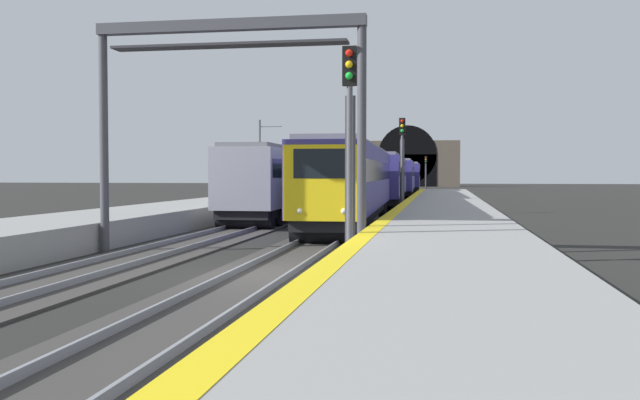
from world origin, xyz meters
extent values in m
plane|color=black|center=(0.00, 0.00, 0.00)|extent=(320.00, 320.00, 0.00)
cube|color=gray|center=(0.00, -4.40, 0.47)|extent=(112.00, 4.59, 0.95)
cube|color=yellow|center=(0.00, -2.36, 0.95)|extent=(112.00, 0.50, 0.01)
cube|color=#383533|center=(0.00, 0.00, 0.03)|extent=(160.00, 3.00, 0.06)
cube|color=gray|center=(0.00, 0.72, 0.14)|extent=(160.00, 0.07, 0.15)
cube|color=gray|center=(0.00, -0.72, 0.14)|extent=(160.00, 0.07, 0.15)
cube|color=#383533|center=(0.00, 4.55, 0.03)|extent=(160.00, 3.19, 0.06)
cube|color=gray|center=(0.00, 5.26, 0.14)|extent=(160.00, 0.07, 0.15)
cube|color=gray|center=(0.00, 3.83, 0.14)|extent=(160.00, 0.07, 0.15)
cube|color=navy|center=(16.73, 0.00, 2.32)|extent=(19.77, 3.31, 2.81)
cube|color=black|center=(16.73, 0.00, 2.67)|extent=(18.99, 3.32, 0.87)
cube|color=slate|center=(16.73, 0.00, 3.83)|extent=(19.17, 2.88, 0.20)
cube|color=black|center=(16.73, 0.00, 0.74)|extent=(19.37, 2.96, 0.48)
cylinder|color=black|center=(7.93, -0.24, 0.43)|extent=(0.94, 2.58, 0.87)
cylinder|color=black|center=(9.73, -0.19, 0.43)|extent=(0.94, 2.58, 0.87)
cylinder|color=black|center=(23.74, 0.19, 0.43)|extent=(0.94, 2.58, 0.87)
cylinder|color=black|center=(25.54, 0.24, 0.43)|extent=(0.94, 2.58, 0.87)
cube|color=yellow|center=(6.84, -0.26, 2.23)|extent=(0.19, 2.67, 2.62)
cube|color=black|center=(6.79, -0.27, 2.89)|extent=(0.09, 1.95, 1.01)
sphere|color=#F2EACC|center=(6.81, -1.03, 1.27)|extent=(0.20, 0.20, 0.20)
sphere|color=#F2EACC|center=(6.76, 0.50, 1.27)|extent=(0.20, 0.20, 0.20)
cube|color=navy|center=(37.08, 0.00, 2.32)|extent=(19.77, 3.31, 2.81)
cube|color=black|center=(37.08, 0.00, 2.82)|extent=(18.99, 3.32, 0.91)
cube|color=slate|center=(37.08, 0.00, 3.83)|extent=(19.17, 2.88, 0.20)
cube|color=black|center=(37.08, 0.00, 0.74)|extent=(19.37, 2.96, 0.48)
cylinder|color=black|center=(28.66, -0.23, 0.43)|extent=(0.94, 2.58, 0.87)
cylinder|color=black|center=(30.46, -0.18, 0.43)|extent=(0.94, 2.58, 0.87)
cylinder|color=black|center=(43.70, 0.18, 0.43)|extent=(0.94, 2.58, 0.87)
cylinder|color=black|center=(45.50, 0.23, 0.43)|extent=(0.94, 2.58, 0.87)
cube|color=navy|center=(57.43, 0.00, 2.32)|extent=(19.77, 3.31, 2.81)
cube|color=black|center=(57.43, 0.00, 2.75)|extent=(18.99, 3.32, 0.92)
cube|color=slate|center=(57.43, 0.00, 3.83)|extent=(19.17, 2.88, 0.20)
cube|color=black|center=(57.43, 0.00, 0.74)|extent=(19.37, 2.96, 0.48)
cylinder|color=black|center=(49.00, -0.23, 0.43)|extent=(0.94, 2.58, 0.87)
cylinder|color=black|center=(50.80, -0.18, 0.43)|extent=(0.94, 2.58, 0.87)
cylinder|color=black|center=(64.05, 0.18, 0.43)|extent=(0.94, 2.58, 0.87)
cylinder|color=black|center=(65.85, 0.23, 0.43)|extent=(0.94, 2.58, 0.87)
cube|color=navy|center=(77.77, 0.00, 2.32)|extent=(19.77, 3.31, 2.81)
cube|color=black|center=(77.77, 0.00, 2.61)|extent=(18.99, 3.32, 0.84)
cube|color=slate|center=(77.77, 0.00, 3.83)|extent=(19.17, 2.88, 0.20)
cube|color=black|center=(77.77, 0.00, 0.74)|extent=(19.37, 2.96, 0.48)
cylinder|color=black|center=(69.31, -0.23, 0.43)|extent=(0.94, 2.58, 0.87)
cylinder|color=black|center=(71.11, -0.18, 0.43)|extent=(0.94, 2.58, 0.87)
cylinder|color=black|center=(84.44, 0.18, 0.43)|extent=(0.94, 2.58, 0.87)
cylinder|color=black|center=(86.24, 0.23, 0.43)|extent=(0.94, 2.58, 0.87)
cube|color=gray|center=(22.53, 4.55, 2.32)|extent=(19.45, 3.07, 2.82)
cube|color=black|center=(22.53, 4.55, 2.78)|extent=(18.67, 3.09, 0.84)
cube|color=slate|center=(22.53, 4.55, 3.83)|extent=(18.86, 2.64, 0.20)
cube|color=black|center=(22.53, 4.55, 0.74)|extent=(19.06, 2.72, 0.48)
cylinder|color=black|center=(31.26, 4.66, 0.43)|extent=(0.90, 2.60, 0.86)
cylinder|color=black|center=(29.46, 4.64, 0.43)|extent=(0.90, 2.60, 0.86)
cylinder|color=black|center=(15.61, 4.45, 0.43)|extent=(0.90, 2.60, 0.86)
cylinder|color=black|center=(13.81, 4.43, 0.43)|extent=(0.90, 2.60, 0.86)
cube|color=yellow|center=(32.28, 4.67, 2.22)|extent=(0.16, 2.70, 2.61)
cube|color=black|center=(32.33, 4.67, 2.89)|extent=(0.07, 1.97, 1.02)
sphere|color=#F2EACC|center=(32.33, 5.45, 1.26)|extent=(0.20, 0.20, 0.20)
sphere|color=#F2EACC|center=(32.35, 3.90, 1.26)|extent=(0.20, 0.20, 0.20)
cube|color=gray|center=(42.59, 4.55, 2.32)|extent=(19.45, 3.07, 2.82)
cube|color=black|center=(42.59, 4.55, 2.72)|extent=(18.67, 3.09, 0.80)
cube|color=slate|center=(42.59, 4.55, 3.83)|extent=(18.86, 2.64, 0.20)
cube|color=black|center=(42.59, 4.55, 0.74)|extent=(19.06, 2.72, 0.48)
cylinder|color=black|center=(51.22, 4.66, 0.43)|extent=(0.90, 2.60, 0.86)
cylinder|color=black|center=(49.42, 4.64, 0.43)|extent=(0.90, 2.60, 0.86)
cylinder|color=black|center=(35.76, 4.46, 0.43)|extent=(0.90, 2.60, 0.86)
cylinder|color=black|center=(33.96, 4.43, 0.43)|extent=(0.90, 2.60, 0.86)
cube|color=gray|center=(62.65, 4.55, 2.32)|extent=(19.45, 3.07, 2.82)
cube|color=black|center=(62.65, 4.55, 2.79)|extent=(18.67, 3.09, 0.82)
cube|color=slate|center=(62.65, 4.55, 3.83)|extent=(18.86, 2.64, 0.20)
cube|color=black|center=(62.65, 4.55, 0.74)|extent=(19.06, 2.72, 0.48)
cylinder|color=black|center=(71.16, 4.66, 0.43)|extent=(0.90, 2.60, 0.86)
cylinder|color=black|center=(69.36, 4.63, 0.43)|extent=(0.90, 2.60, 0.86)
cylinder|color=black|center=(55.94, 4.46, 0.43)|extent=(0.90, 2.60, 0.86)
cylinder|color=black|center=(54.14, 4.43, 0.43)|extent=(0.90, 2.60, 0.86)
cube|color=black|center=(42.59, 4.55, 4.38)|extent=(1.32, 1.70, 0.90)
cylinder|color=#4C4C54|center=(1.93, -1.86, 2.45)|extent=(0.16, 0.16, 4.89)
cube|color=black|center=(1.93, -1.86, 5.42)|extent=(0.20, 0.38, 1.05)
cube|color=#4C4C54|center=(2.07, -1.86, 2.45)|extent=(0.04, 0.28, 4.41)
sphere|color=red|center=(1.80, -1.86, 5.74)|extent=(0.20, 0.20, 0.20)
sphere|color=yellow|center=(1.80, -1.86, 5.44)|extent=(0.20, 0.20, 0.20)
sphere|color=green|center=(1.80, -1.86, 5.14)|extent=(0.20, 0.20, 0.20)
cylinder|color=#4C4C54|center=(27.18, -1.86, 2.47)|extent=(0.16, 0.16, 4.94)
cube|color=black|center=(27.18, -1.86, 5.46)|extent=(0.20, 0.38, 1.05)
cube|color=#4C4C54|center=(27.32, -1.86, 2.47)|extent=(0.04, 0.28, 4.44)
sphere|color=red|center=(27.05, -1.86, 5.79)|extent=(0.20, 0.20, 0.20)
sphere|color=yellow|center=(27.05, -1.86, 5.49)|extent=(0.20, 0.20, 0.20)
sphere|color=green|center=(27.05, -1.86, 5.19)|extent=(0.20, 0.20, 0.20)
cylinder|color=#38383D|center=(92.81, -1.86, 2.07)|extent=(0.16, 0.16, 4.14)
cube|color=black|center=(92.81, -1.86, 4.66)|extent=(0.20, 0.38, 1.05)
cube|color=#38383D|center=(92.95, -1.86, 2.07)|extent=(0.04, 0.28, 3.72)
sphere|color=red|center=(92.68, -1.86, 4.99)|extent=(0.20, 0.20, 0.20)
sphere|color=yellow|center=(92.68, -1.86, 4.69)|extent=(0.20, 0.20, 0.20)
sphere|color=green|center=(92.68, -1.86, 4.39)|extent=(0.20, 0.20, 0.20)
cylinder|color=#3F3F47|center=(4.39, 6.45, 3.49)|extent=(0.28, 0.28, 6.99)
cylinder|color=#3F3F47|center=(4.39, -1.91, 3.49)|extent=(0.28, 0.28, 6.99)
cube|color=#3F3F47|center=(4.39, 2.27, 7.16)|extent=(0.36, 8.64, 0.35)
cube|color=#2D2D33|center=(4.39, 2.27, 6.54)|extent=(0.70, 7.52, 0.08)
cube|color=#51473D|center=(121.13, 2.27, 4.43)|extent=(2.53, 19.95, 8.85)
cube|color=black|center=(119.81, 2.27, 3.10)|extent=(0.12, 11.17, 6.20)
cylinder|color=black|center=(119.81, 2.27, 6.20)|extent=(0.12, 11.17, 11.17)
cylinder|color=#595B60|center=(43.90, 11.65, 3.64)|extent=(0.22, 0.22, 7.28)
cylinder|color=#595B60|center=(43.90, 10.64, 6.68)|extent=(0.08, 2.01, 0.08)
camera|label=1|loc=(-16.87, -4.31, 2.56)|focal=39.61mm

